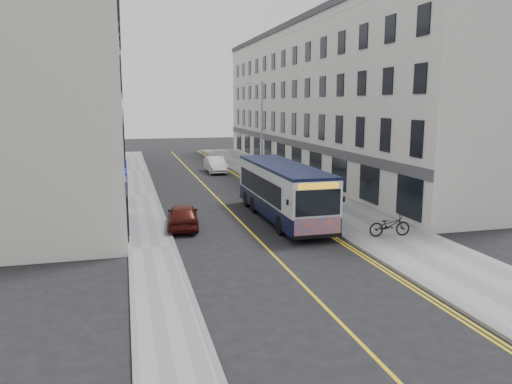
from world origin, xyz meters
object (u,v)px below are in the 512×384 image
pedestrian_far (275,168)px  car_white (216,165)px  bicycle (390,225)px  streetlamp (261,130)px  city_bus (282,190)px  car_maroon (183,216)px  pedestrian_near (303,180)px

pedestrian_far → car_white: (-3.90, 6.14, -0.34)m
bicycle → car_white: size_ratio=0.45×
streetlamp → pedestrian_far: size_ratio=4.18×
city_bus → pedestrian_far: size_ratio=5.53×
city_bus → pedestrian_far: (3.66, 13.50, -0.60)m
streetlamp → car_white: 9.56m
streetlamp → city_bus: 11.50m
streetlamp → bicycle: streetlamp is taller
car_white → car_maroon: size_ratio=1.15×
pedestrian_near → car_maroon: 11.49m
pedestrian_near → pedestrian_far: 7.14m
bicycle → pedestrian_near: bearing=6.4°
pedestrian_far → car_maroon: size_ratio=0.49×
pedestrian_near → bicycle: bearing=-97.3°
bicycle → car_maroon: (-9.32, 4.51, 0.01)m
city_bus → bicycle: city_bus is taller
pedestrian_near → streetlamp: bearing=101.9°
city_bus → bicycle: (3.74, -5.14, -1.03)m
pedestrian_near → car_white: (-3.76, 13.27, -0.36)m
streetlamp → car_maroon: streetlamp is taller
pedestrian_near → car_maroon: pedestrian_near is taller
bicycle → pedestrian_far: pedestrian_far is taller
pedestrian_near → pedestrian_far: size_ratio=1.02×
streetlamp → city_bus: (-1.78, -11.04, -2.70)m
pedestrian_far → bicycle: bearing=-89.2°
streetlamp → bicycle: size_ratio=3.95×
city_bus → car_maroon: size_ratio=2.73×
pedestrian_far → streetlamp: bearing=-126.7°
bicycle → car_maroon: car_maroon is taller
car_maroon → car_white: bearing=-98.8°
streetlamp → car_maroon: (-7.37, -11.67, -3.72)m
streetlamp → pedestrian_near: size_ratio=4.09×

